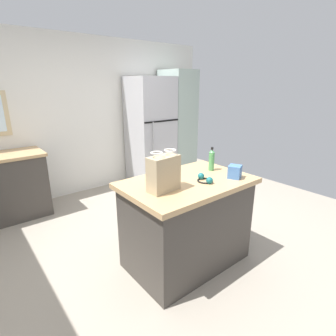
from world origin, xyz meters
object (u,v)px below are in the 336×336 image
refrigerator (151,132)px  shopping_bag (164,173)px  kitchen_island (187,222)px  bottle (212,160)px  ear_defenders (205,179)px  small_box (235,172)px  tall_cabinet (177,125)px

refrigerator → shopping_bag: bearing=-122.8°
kitchen_island → bottle: bottle is taller
shopping_bag → bottle: bearing=9.8°
refrigerator → bottle: size_ratio=7.53×
ear_defenders → refrigerator: bearing=66.6°
refrigerator → bottle: bearing=-108.3°
bottle → shopping_bag: bearing=-170.2°
small_box → bottle: bearing=89.6°
kitchen_island → shopping_bag: size_ratio=3.51×
kitchen_island → tall_cabinet: 2.84m
refrigerator → small_box: bearing=-106.2°
refrigerator → shopping_bag: (-1.44, -2.22, 0.11)m
shopping_bag → ear_defenders: 0.47m
kitchen_island → refrigerator: bearing=63.1°
tall_cabinet → bottle: bearing=-122.3°
refrigerator → ear_defenders: bearing=-113.4°
refrigerator → bottle: refrigerator is taller
shopping_bag → ear_defenders: bearing=-8.8°
tall_cabinet → ear_defenders: 2.81m
small_box → ear_defenders: bearing=159.4°
small_box → bottle: 0.31m
tall_cabinet → shopping_bag: 3.04m
bottle → ear_defenders: size_ratio=1.28×
small_box → ear_defenders: 0.32m
shopping_bag → bottle: 0.75m
refrigerator → ear_defenders: (-0.99, -2.29, -0.03)m
shopping_bag → ear_defenders: size_ratio=1.78×
tall_cabinet → bottle: 2.48m
small_box → bottle: (0.00, 0.31, 0.05)m
refrigerator → shopping_bag: 2.65m
small_box → refrigerator: bearing=73.8°
tall_cabinet → shopping_bag: (-2.07, -2.23, 0.04)m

